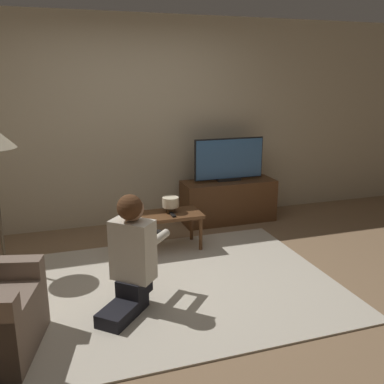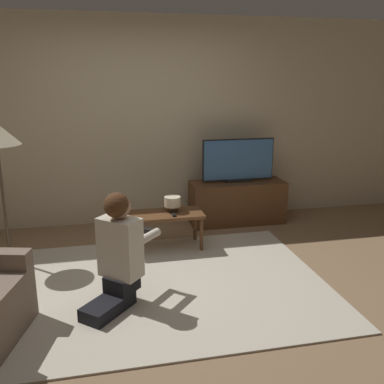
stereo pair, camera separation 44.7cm
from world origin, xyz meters
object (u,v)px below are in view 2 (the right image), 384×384
(coffee_table, at_px, (163,218))
(person_kneeling, at_px, (119,250))
(tv, at_px, (238,160))
(table_lamp, at_px, (172,203))

(coffee_table, bearing_deg, person_kneeling, -115.37)
(person_kneeling, bearing_deg, tv, -89.95)
(coffee_table, relative_size, person_kneeling, 0.90)
(coffee_table, xyz_separation_m, person_kneeling, (-0.53, -1.12, 0.13))
(person_kneeling, relative_size, table_lamp, 5.40)
(coffee_table, distance_m, table_lamp, 0.20)
(coffee_table, bearing_deg, table_lamp, 19.36)
(person_kneeling, xyz_separation_m, table_lamp, (0.65, 1.16, 0.02))
(tv, relative_size, table_lamp, 5.21)
(coffee_table, relative_size, table_lamp, 4.85)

